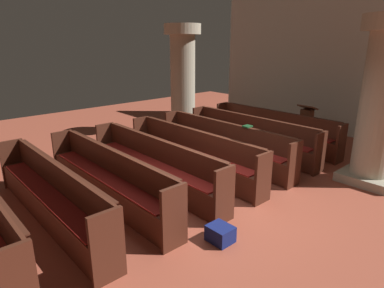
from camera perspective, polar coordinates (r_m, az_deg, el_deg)
The scene contains 14 objects.
ground_plane at distance 6.24m, azimuth 3.63°, elevation -9.20°, with size 19.20×19.20×0.00m, color #9E4733.
back_wall at distance 10.84m, azimuth 27.53°, elevation 12.61°, with size 10.00×0.16×4.50m, color beige.
pew_row_0 at distance 9.38m, azimuth 13.77°, elevation 2.74°, with size 3.84×0.46×0.94m.
pew_row_1 at distance 8.58m, azimuth 9.96°, elevation 1.65°, with size 3.84×0.46×0.94m.
pew_row_2 at distance 7.84m, azimuth 5.40°, elevation 0.33°, with size 3.84×0.47×0.94m.
pew_row_3 at distance 7.16m, azimuth -0.07°, elevation -1.25°, with size 3.84×0.46×0.94m.
pew_row_4 at distance 6.56m, azimuth -6.61°, elevation -3.13°, with size 3.84×0.46×0.94m.
pew_row_5 at distance 6.08m, azimuth -14.35°, elevation -5.29°, with size 3.84×0.47×0.94m.
pew_row_6 at distance 5.73m, azimuth -23.30°, elevation -7.64°, with size 3.84×0.46×0.94m.
pillar_aisle_side at distance 7.40m, azimuth 29.76°, elevation 6.64°, with size 1.09×1.09×3.26m.
pillar_far_side at distance 10.29m, azimuth -1.60°, elevation 11.28°, with size 1.09×1.09×3.26m.
lectern at distance 9.97m, azimuth 18.95°, elevation 2.85°, with size 0.48×0.45×1.08m.
hymn_book at distance 7.52m, azimuth 9.51°, elevation 3.02°, with size 0.17×0.20×0.03m, color #194723.
kneeler_box_navy at distance 4.98m, azimuth 4.89°, elevation -15.11°, with size 0.36×0.31×0.24m, color navy.
Camera 1 is at (3.86, -4.04, 2.79)m, focal length 31.03 mm.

